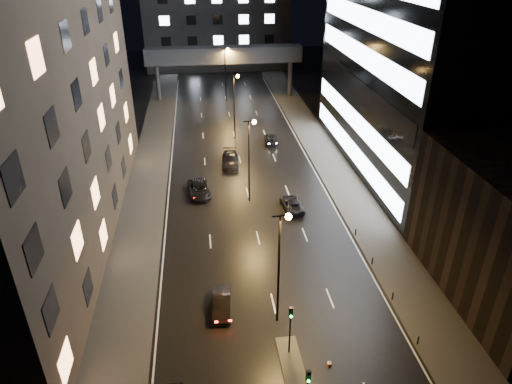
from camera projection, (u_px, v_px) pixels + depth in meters
ground at (240, 160)px, 65.21m from camera, size 160.00×160.00×0.00m
sidewalk_left at (148, 180)px, 59.42m from camera, size 5.00×110.00×0.15m
sidewalk_right at (334, 169)px, 62.20m from camera, size 5.00×110.00×0.15m
building_far at (216, 13)px, 109.80m from camera, size 34.00×14.00×25.00m
skybridge at (224, 56)px, 87.38m from camera, size 30.00×3.00×10.00m
median_island at (296, 380)px, 32.08m from camera, size 1.60×8.00×0.15m
traffic_signal_near at (290, 323)px, 32.81m from camera, size 0.28×0.34×4.40m
bollard_row at (404, 318)px, 36.93m from camera, size 0.12×25.12×0.90m
streetlight_near at (281, 256)px, 34.23m from camera, size 1.45×0.50×10.15m
streetlight_mid_a at (250, 151)px, 51.66m from camera, size 1.45×0.50×10.15m
streetlight_mid_b at (235, 99)px, 69.10m from camera, size 1.45×0.50×10.15m
streetlight_far at (226, 68)px, 86.53m from camera, size 1.45×0.50×10.15m
car_away_b at (222, 303)px, 38.05m from camera, size 1.80×4.30×1.38m
car_away_c at (199, 189)px, 55.73m from camera, size 3.05×5.54×1.47m
car_away_d at (230, 160)px, 63.13m from camera, size 2.61×5.69×1.61m
car_toward_a at (292, 204)px, 52.73m from camera, size 2.44×4.79×1.30m
car_toward_b at (271, 139)px, 70.46m from camera, size 2.29×4.69×1.32m
cone_a at (329, 363)px, 33.18m from camera, size 0.43×0.43×0.44m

